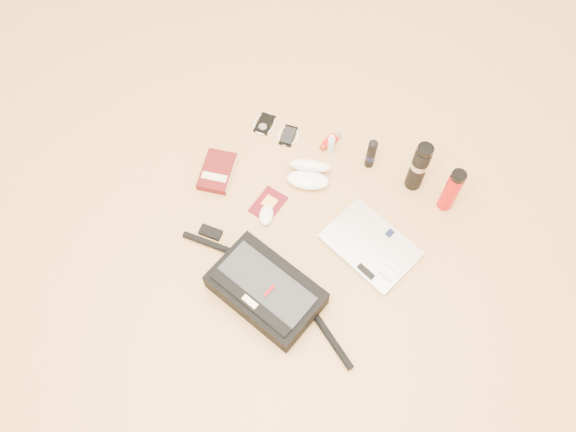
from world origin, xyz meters
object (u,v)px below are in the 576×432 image
(messenger_bag, at_px, (265,290))
(thermos_black, at_px, (419,167))
(book, at_px, (218,171))
(thermos_red, at_px, (451,190))
(laptop, at_px, (371,246))

(messenger_bag, xyz_separation_m, thermos_black, (0.27, 0.72, 0.08))
(messenger_bag, distance_m, book, 0.57)
(book, height_order, thermos_red, thermos_red)
(laptop, xyz_separation_m, thermos_black, (0.02, 0.35, 0.12))
(book, xyz_separation_m, thermos_black, (0.72, 0.37, 0.11))
(messenger_bag, bearing_deg, book, 151.16)
(thermos_black, relative_size, thermos_red, 1.11)
(messenger_bag, bearing_deg, thermos_black, 78.51)
(thermos_black, bearing_deg, thermos_red, -9.06)
(laptop, relative_size, thermos_black, 1.51)
(book, relative_size, thermos_red, 0.94)
(messenger_bag, xyz_separation_m, thermos_red, (0.42, 0.69, 0.06))
(messenger_bag, relative_size, book, 3.71)
(messenger_bag, height_order, laptop, messenger_bag)
(book, distance_m, thermos_black, 0.82)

